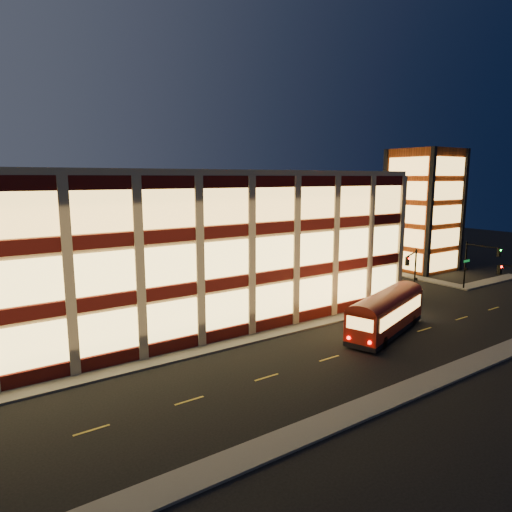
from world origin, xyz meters
TOP-DOWN VIEW (x-y plane):
  - ground at (0.00, 0.00)m, footprint 200.00×200.00m
  - sidewalk_office_south at (-3.00, 1.00)m, footprint 54.00×2.00m
  - sidewalk_office_east at (23.00, 17.00)m, footprint 2.00×30.00m
  - sidewalk_tower_south at (40.00, 1.00)m, footprint 14.00×2.00m
  - sidewalk_tower_west at (34.00, 17.00)m, footprint 2.00×30.00m
  - sidewalk_near at (0.00, -13.00)m, footprint 100.00×2.00m
  - office_building at (-2.91, 16.91)m, footprint 50.45×30.45m
  - stair_tower at (39.95, 11.95)m, footprint 8.60×8.60m
  - traffic_signal_far at (22.21, 0.24)m, footprint 3.79×1.87m
  - traffic_signal_right at (33.50, -0.62)m, footprint 1.20×4.37m
  - trolley_bus at (12.19, -4.62)m, footprint 11.56×6.23m

SIDE VIEW (x-z plane):
  - ground at x=0.00m, z-range 0.00..0.00m
  - sidewalk_office_south at x=-3.00m, z-range 0.00..0.15m
  - sidewalk_office_east at x=23.00m, z-range 0.00..0.15m
  - sidewalk_tower_south at x=40.00m, z-range 0.00..0.15m
  - sidewalk_tower_west at x=34.00m, z-range 0.00..0.15m
  - sidewalk_near at x=0.00m, z-range 0.00..0.15m
  - trolley_bus at x=12.19m, z-range 0.21..4.02m
  - traffic_signal_right at x=33.50m, z-range 1.10..7.10m
  - traffic_signal_far at x=22.21m, z-range 1.11..7.11m
  - office_building at x=-2.91m, z-range 0.00..14.50m
  - stair_tower at x=39.95m, z-range -0.01..17.99m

